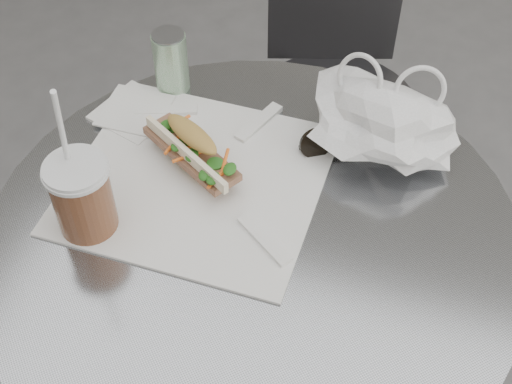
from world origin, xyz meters
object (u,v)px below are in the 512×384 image
(sunglasses, at_px, (335,141))
(cafe_table, at_px, (254,330))
(iced_coffee, at_px, (82,196))
(chair_far, at_px, (329,137))
(drink_can, at_px, (171,61))
(banh_mi, at_px, (192,149))

(sunglasses, bearing_deg, cafe_table, -141.87)
(cafe_table, bearing_deg, iced_coffee, -163.56)
(chair_far, relative_size, iced_coffee, 2.78)
(iced_coffee, height_order, sunglasses, iced_coffee)
(iced_coffee, height_order, drink_can, iced_coffee)
(iced_coffee, xyz_separation_m, drink_can, (-0.00, 0.32, -0.01))
(chair_far, distance_m, sunglasses, 0.64)
(cafe_table, bearing_deg, banh_mi, 145.17)
(cafe_table, height_order, banh_mi, banh_mi)
(banh_mi, xyz_separation_m, drink_can, (-0.10, 0.16, 0.02))
(cafe_table, relative_size, drink_can, 7.08)
(iced_coffee, bearing_deg, drink_can, 90.76)
(chair_far, bearing_deg, banh_mi, 61.81)
(chair_far, distance_m, drink_can, 0.65)
(sunglasses, bearing_deg, chair_far, 70.04)
(cafe_table, xyz_separation_m, iced_coffee, (-0.22, -0.07, 0.34))
(chair_far, xyz_separation_m, drink_can, (-0.20, -0.39, 0.47))
(chair_far, height_order, sunglasses, sunglasses)
(sunglasses, bearing_deg, iced_coffee, -170.37)
(sunglasses, xyz_separation_m, drink_can, (-0.30, 0.06, 0.03))
(iced_coffee, relative_size, sunglasses, 2.40)
(chair_far, relative_size, sunglasses, 6.66)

